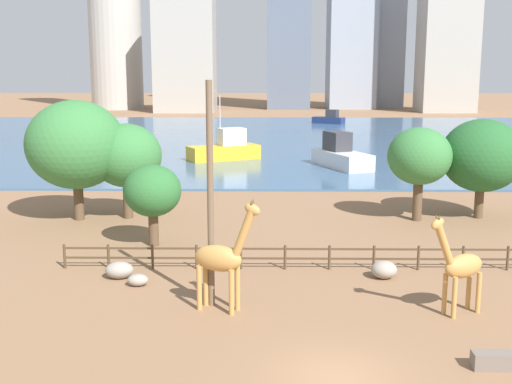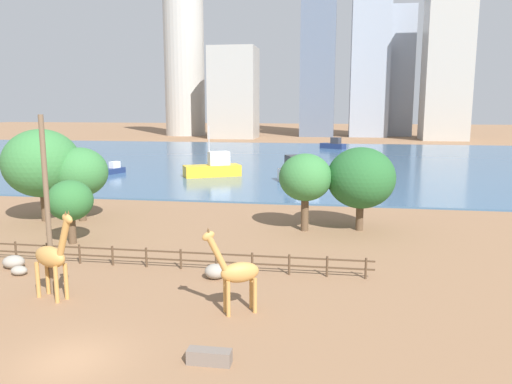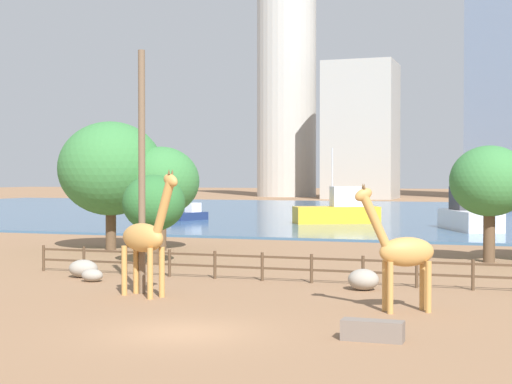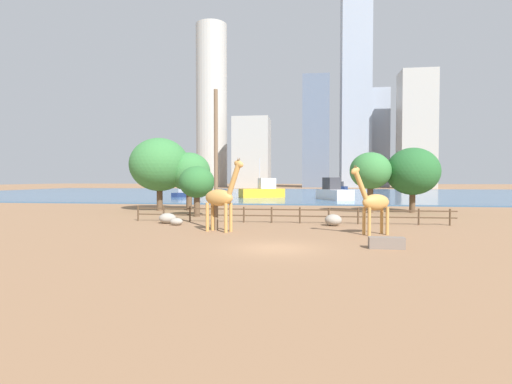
{
  "view_description": "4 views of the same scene",
  "coord_description": "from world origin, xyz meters",
  "px_view_note": "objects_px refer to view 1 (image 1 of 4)",
  "views": [
    {
      "loc": [
        -2.45,
        -20.3,
        10.26
      ],
      "look_at": [
        -3.06,
        21.35,
        2.35
      ],
      "focal_mm": 45.0,
      "sensor_mm": 36.0,
      "label": 1
    },
    {
      "loc": [
        10.56,
        -17.52,
        10.32
      ],
      "look_at": [
        3.39,
        26.85,
        2.55
      ],
      "focal_mm": 35.0,
      "sensor_mm": 36.0,
      "label": 2
    },
    {
      "loc": [
        9.76,
        -21.8,
        4.78
      ],
      "look_at": [
        -1.67,
        11.91,
        4.05
      ],
      "focal_mm": 55.0,
      "sensor_mm": 36.0,
      "label": 3
    },
    {
      "loc": [
        1.81,
        -20.63,
        3.61
      ],
      "look_at": [
        -2.91,
        13.48,
        2.49
      ],
      "focal_mm": 28.0,
      "sensor_mm": 36.0,
      "label": 4
    }
  ],
  "objects_px": {
    "tree_center_broad": "(482,156)",
    "boat_ferry": "(341,155)",
    "boulder_small": "(119,270)",
    "boat_tug": "(90,154)",
    "giraffe_companion": "(460,266)",
    "boulder_by_pole": "(138,280)",
    "feeding_trough": "(498,361)",
    "utility_pole": "(210,196)",
    "boulder_near_fence": "(384,270)",
    "boat_sailboat": "(225,149)",
    "tree_right_small": "(126,156)",
    "tree_left_small": "(152,191)",
    "tree_left_large": "(76,145)",
    "boat_barge": "(329,119)",
    "giraffe_tall": "(222,258)",
    "tree_right_tall": "(420,157)"
  },
  "relations": [
    {
      "from": "tree_center_broad",
      "to": "boat_ferry",
      "type": "relative_size",
      "value": 0.79
    },
    {
      "from": "boulder_small",
      "to": "boat_tug",
      "type": "xyz_separation_m",
      "value": [
        -13.06,
        42.66,
        0.39
      ]
    },
    {
      "from": "boat_ferry",
      "to": "boat_tug",
      "type": "height_order",
      "value": "boat_ferry"
    },
    {
      "from": "giraffe_companion",
      "to": "boat_tug",
      "type": "bearing_deg",
      "value": -87.3
    },
    {
      "from": "boulder_by_pole",
      "to": "feeding_trough",
      "type": "bearing_deg",
      "value": -30.94
    },
    {
      "from": "giraffe_companion",
      "to": "utility_pole",
      "type": "relative_size",
      "value": 0.46
    },
    {
      "from": "boulder_near_fence",
      "to": "boulder_small",
      "type": "distance_m",
      "value": 13.28
    },
    {
      "from": "feeding_trough",
      "to": "boulder_near_fence",
      "type": "bearing_deg",
      "value": 102.43
    },
    {
      "from": "boulder_small",
      "to": "boat_sailboat",
      "type": "bearing_deg",
      "value": 86.33
    },
    {
      "from": "boat_tug",
      "to": "utility_pole",
      "type": "bearing_deg",
      "value": 42.03
    },
    {
      "from": "boulder_by_pole",
      "to": "tree_right_small",
      "type": "relative_size",
      "value": 0.15
    },
    {
      "from": "boulder_by_pole",
      "to": "boat_sailboat",
      "type": "bearing_deg",
      "value": 87.94
    },
    {
      "from": "boulder_near_fence",
      "to": "boulder_by_pole",
      "type": "distance_m",
      "value": 12.2
    },
    {
      "from": "boulder_by_pole",
      "to": "feeding_trough",
      "type": "height_order",
      "value": "feeding_trough"
    },
    {
      "from": "boulder_small",
      "to": "tree_left_small",
      "type": "height_order",
      "value": "tree_left_small"
    },
    {
      "from": "boulder_small",
      "to": "tree_left_large",
      "type": "bearing_deg",
      "value": 113.98
    },
    {
      "from": "giraffe_companion",
      "to": "tree_right_small",
      "type": "bearing_deg",
      "value": -73.52
    },
    {
      "from": "tree_right_small",
      "to": "boat_ferry",
      "type": "xyz_separation_m",
      "value": [
        17.65,
        23.27,
        -2.98
      ]
    },
    {
      "from": "boulder_near_fence",
      "to": "tree_left_small",
      "type": "height_order",
      "value": "tree_left_small"
    },
    {
      "from": "giraffe_companion",
      "to": "boat_sailboat",
      "type": "bearing_deg",
      "value": -103.18
    },
    {
      "from": "boulder_by_pole",
      "to": "boat_ferry",
      "type": "distance_m",
      "value": 40.33
    },
    {
      "from": "boulder_small",
      "to": "boat_tug",
      "type": "distance_m",
      "value": 44.62
    },
    {
      "from": "boat_sailboat",
      "to": "utility_pole",
      "type": "bearing_deg",
      "value": 65.31
    },
    {
      "from": "feeding_trough",
      "to": "boat_tug",
      "type": "height_order",
      "value": "boat_tug"
    },
    {
      "from": "tree_right_small",
      "to": "boat_barge",
      "type": "height_order",
      "value": "tree_right_small"
    },
    {
      "from": "feeding_trough",
      "to": "tree_left_small",
      "type": "bearing_deg",
      "value": 133.06
    },
    {
      "from": "boulder_near_fence",
      "to": "boat_sailboat",
      "type": "relative_size",
      "value": 0.15
    },
    {
      "from": "giraffe_tall",
      "to": "boat_sailboat",
      "type": "distance_m",
      "value": 46.69
    },
    {
      "from": "tree_right_small",
      "to": "tree_left_large",
      "type": "bearing_deg",
      "value": -169.79
    },
    {
      "from": "tree_left_small",
      "to": "tree_right_small",
      "type": "distance_m",
      "value": 7.96
    },
    {
      "from": "boat_sailboat",
      "to": "boat_tug",
      "type": "bearing_deg",
      "value": -28.83
    },
    {
      "from": "giraffe_tall",
      "to": "boat_barge",
      "type": "relative_size",
      "value": 0.79
    },
    {
      "from": "boulder_by_pole",
      "to": "tree_left_small",
      "type": "xyz_separation_m",
      "value": [
        -0.46,
        7.23,
        3.0
      ]
    },
    {
      "from": "tree_left_large",
      "to": "boat_sailboat",
      "type": "relative_size",
      "value": 0.97
    },
    {
      "from": "boulder_by_pole",
      "to": "boat_ferry",
      "type": "bearing_deg",
      "value": 69.49
    },
    {
      "from": "tree_right_tall",
      "to": "feeding_trough",
      "type": "bearing_deg",
      "value": -96.03
    },
    {
      "from": "giraffe_companion",
      "to": "tree_left_large",
      "type": "bearing_deg",
      "value": -67.74
    },
    {
      "from": "boulder_near_fence",
      "to": "tree_right_tall",
      "type": "xyz_separation_m",
      "value": [
        4.57,
        12.7,
        4.02
      ]
    },
    {
      "from": "boat_sailboat",
      "to": "boat_barge",
      "type": "relative_size",
      "value": 1.35
    },
    {
      "from": "boulder_small",
      "to": "tree_left_small",
      "type": "relative_size",
      "value": 0.29
    },
    {
      "from": "boat_ferry",
      "to": "tree_right_small",
      "type": "bearing_deg",
      "value": -59.67
    },
    {
      "from": "giraffe_tall",
      "to": "boat_tug",
      "type": "height_order",
      "value": "giraffe_tall"
    },
    {
      "from": "feeding_trough",
      "to": "boat_ferry",
      "type": "height_order",
      "value": "boat_ferry"
    },
    {
      "from": "feeding_trough",
      "to": "boat_barge",
      "type": "bearing_deg",
      "value": 87.69
    },
    {
      "from": "giraffe_companion",
      "to": "boat_ferry",
      "type": "distance_m",
      "value": 41.21
    },
    {
      "from": "tree_left_small",
      "to": "boat_sailboat",
      "type": "relative_size",
      "value": 0.57
    },
    {
      "from": "boat_sailboat",
      "to": "feeding_trough",
      "type": "bearing_deg",
      "value": 76.31
    },
    {
      "from": "boulder_by_pole",
      "to": "tree_left_small",
      "type": "distance_m",
      "value": 7.84
    },
    {
      "from": "utility_pole",
      "to": "tree_left_large",
      "type": "height_order",
      "value": "utility_pole"
    },
    {
      "from": "tree_left_large",
      "to": "boat_barge",
      "type": "height_order",
      "value": "tree_left_large"
    }
  ]
}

